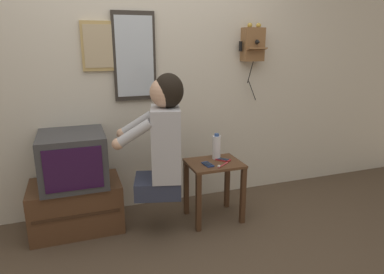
{
  "coord_description": "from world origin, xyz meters",
  "views": [
    {
      "loc": [
        -0.57,
        -1.91,
        1.52
      ],
      "look_at": [
        0.3,
        0.58,
        0.78
      ],
      "focal_mm": 32.0,
      "sensor_mm": 36.0,
      "label": 1
    }
  ],
  "objects": [
    {
      "name": "ground_plane",
      "position": [
        0.0,
        0.0,
        0.0
      ],
      "size": [
        14.0,
        14.0,
        0.0
      ],
      "primitive_type": "plane",
      "color": "#4C3D2D"
    },
    {
      "name": "wall_back",
      "position": [
        0.0,
        1.14,
        1.27
      ],
      "size": [
        6.8,
        0.05,
        2.55
      ],
      "color": "beige",
      "rests_on": "ground_plane"
    },
    {
      "name": "side_table",
      "position": [
        0.52,
        0.63,
        0.39
      ],
      "size": [
        0.45,
        0.37,
        0.53
      ],
      "color": "#51331E",
      "rests_on": "ground_plane"
    },
    {
      "name": "person",
      "position": [
        0.06,
        0.57,
        0.81
      ],
      "size": [
        0.59,
        0.46,
        0.97
      ],
      "rotation": [
        0.0,
        0.0,
        1.32
      ],
      "color": "#2D3347",
      "rests_on": "ground_plane"
    },
    {
      "name": "tv_stand",
      "position": [
        -0.62,
        0.86,
        0.2
      ],
      "size": [
        0.72,
        0.47,
        0.4
      ],
      "color": "#51331E",
      "rests_on": "ground_plane"
    },
    {
      "name": "television",
      "position": [
        -0.61,
        0.86,
        0.61
      ],
      "size": [
        0.51,
        0.53,
        0.42
      ],
      "color": "#38383A",
      "rests_on": "tv_stand"
    },
    {
      "name": "wall_phone_antique",
      "position": [
        1.08,
        1.05,
        1.5
      ],
      "size": [
        0.25,
        0.18,
        0.72
      ],
      "color": "brown"
    },
    {
      "name": "framed_picture",
      "position": [
        -0.33,
        1.1,
        1.48
      ],
      "size": [
        0.29,
        0.03,
        0.4
      ],
      "color": "tan"
    },
    {
      "name": "wall_mirror",
      "position": [
        -0.04,
        1.1,
        1.4
      ],
      "size": [
        0.36,
        0.03,
        0.75
      ],
      "color": "#2D2823"
    },
    {
      "name": "cell_phone_held",
      "position": [
        0.44,
        0.58,
        0.53
      ],
      "size": [
        0.07,
        0.13,
        0.01
      ],
      "rotation": [
        0.0,
        0.0,
        0.11
      ],
      "color": "navy",
      "rests_on": "side_table"
    },
    {
      "name": "cell_phone_spare",
      "position": [
        0.61,
        0.65,
        0.53
      ],
      "size": [
        0.13,
        0.13,
        0.01
      ],
      "rotation": [
        0.0,
        0.0,
        0.74
      ],
      "color": "maroon",
      "rests_on": "side_table"
    },
    {
      "name": "water_bottle",
      "position": [
        0.57,
        0.71,
        0.63
      ],
      "size": [
        0.07,
        0.07,
        0.23
      ],
      "color": "silver",
      "rests_on": "side_table"
    },
    {
      "name": "toothbrush",
      "position": [
        0.54,
        0.52,
        0.53
      ],
      "size": [
        0.13,
        0.1,
        0.02
      ],
      "rotation": [
        0.0,
        0.0,
        2.19
      ],
      "color": "#D83F4C",
      "rests_on": "side_table"
    }
  ]
}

